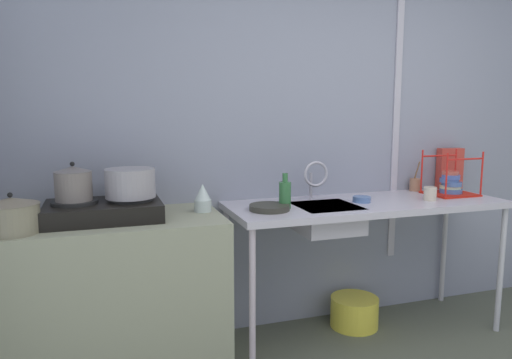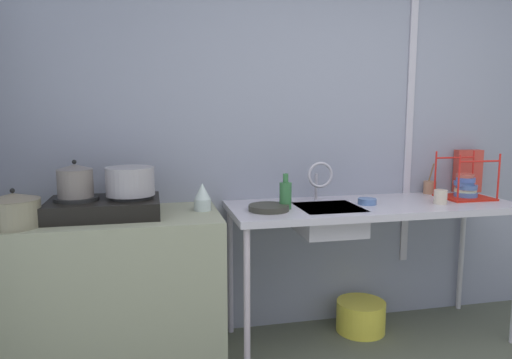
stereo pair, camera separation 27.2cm
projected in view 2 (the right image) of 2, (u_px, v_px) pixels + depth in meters
The scene contains 19 objects.
wall_back at pixel (346, 131), 3.19m from camera, with size 5.24×0.10×2.61m, color #8A8D9F.
wall_metal_strip at pixel (410, 112), 3.21m from camera, with size 0.05×0.01×2.09m, color #BAB3C0.
counter_concrete at pixel (111, 293), 2.63m from camera, with size 1.22×0.61×0.87m, color gray.
counter_sink at pixel (372, 213), 2.92m from camera, with size 1.78×0.61×0.87m.
stove at pixel (104, 207), 2.56m from camera, with size 0.59×0.40×0.11m.
pot_on_left_burner at pixel (75, 181), 2.51m from camera, with size 0.19×0.19×0.20m.
pot_on_right_burner at pixel (130, 181), 2.57m from camera, with size 0.26×0.26×0.15m.
pot_beside_stove at pixel (14, 210), 2.31m from camera, with size 0.25×0.25×0.19m.
percolator at pixel (202, 197), 2.70m from camera, with size 0.10×0.10×0.16m.
sink_basin at pixel (329, 220), 2.82m from camera, with size 0.37×0.37×0.16m, color #BAB3C0.
faucet at pixel (320, 176), 2.93m from camera, with size 0.16×0.09×0.26m.
frying_pan at pixel (269, 208), 2.71m from camera, with size 0.23×0.23×0.03m, color #333229.
dish_rack at pixel (465, 188), 3.08m from camera, with size 0.31×0.27×0.30m.
cup_by_rack at pixel (440, 197), 2.90m from camera, with size 0.08×0.08×0.09m, color beige.
small_bowl_on_drainboard at pixel (367, 201), 2.89m from camera, with size 0.11×0.11×0.04m, color #5371A9.
bottle_by_sink at pixel (285, 195), 2.75m from camera, with size 0.07×0.07×0.21m.
cereal_box at pixel (468, 171), 3.32m from camera, with size 0.18×0.07×0.30m, color #C23D32.
utensil_jar at pixel (430, 187), 3.26m from camera, with size 0.08×0.08×0.21m.
bucket_on_floor at pixel (361, 316), 3.11m from camera, with size 0.32×0.32×0.20m, color yellow.
Camera 2 is at (-1.30, -1.08, 1.44)m, focal length 33.10 mm.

